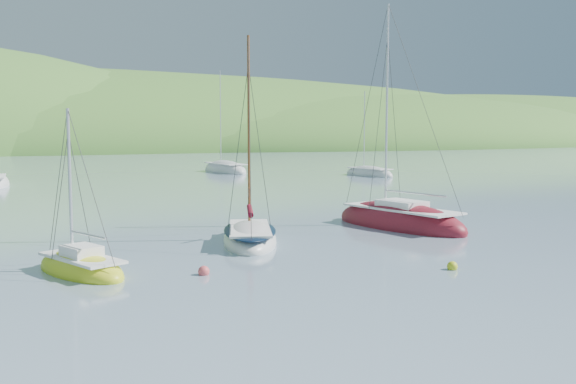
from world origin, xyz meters
name	(u,v)px	position (x,y,z in m)	size (l,w,h in m)	color
ground	(341,274)	(0.00, 0.00, 0.00)	(700.00, 700.00, 0.00)	#7595A2
shoreline_hills	(5,148)	(-9.66, 172.42, 0.00)	(690.00, 135.00, 56.00)	#35722B
daysailer_white	(250,238)	(-0.69, 7.48, 0.23)	(4.58, 7.16, 10.33)	silver
sloop_red	(399,223)	(8.38, 8.62, 0.24)	(4.87, 9.24, 13.01)	maroon
sailboat_yellow	(81,269)	(-8.63, 4.09, 0.17)	(3.71, 5.36, 6.62)	yellow
distant_sloop_b	(225,171)	(14.03, 54.64, 0.22)	(4.40, 9.83, 13.57)	silver
distant_sloop_d	(369,174)	(27.03, 42.22, 0.18)	(3.82, 7.65, 10.44)	silver
mooring_buoys	(278,250)	(-0.45, 4.71, 0.12)	(20.65, 9.27, 0.48)	#CBD31C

